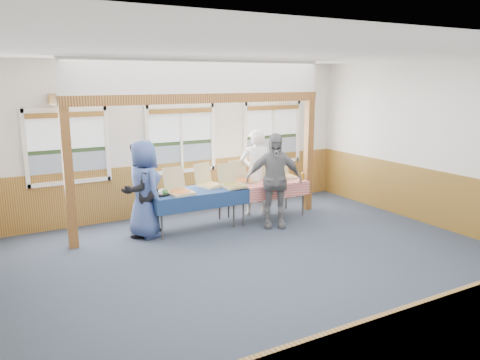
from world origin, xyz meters
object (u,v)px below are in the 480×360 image
woman_black (140,189)px  table_right (262,185)px  man_blue (144,189)px  person_grey (274,180)px  table_left (197,193)px  woman_white (256,172)px

woman_black → table_right: bearing=145.1°
table_right → man_blue: man_blue is taller
table_right → person_grey: 0.69m
table_left → person_grey: (1.34, -0.64, 0.22)m
table_left → table_right: bearing=3.7°
man_blue → person_grey: person_grey is taller
woman_black → person_grey: bearing=130.6°
table_left → man_blue: man_blue is taller
woman_black → table_left: bearing=142.8°
woman_white → person_grey: size_ratio=0.99×
table_right → woman_white: size_ratio=1.07×
woman_white → man_blue: size_ratio=1.02×
table_left → person_grey: bearing=-21.7°
table_right → woman_black: 2.57m
table_left → woman_black: (-1.10, 0.08, 0.18)m
woman_black → person_grey: 2.55m
man_blue → table_right: bearing=-101.5°
table_left → woman_black: woman_black is taller
table_right → man_blue: size_ratio=1.09×
table_left → person_grey: size_ratio=1.04×
woman_white → woman_black: woman_white is taller
table_right → woman_white: bearing=79.1°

